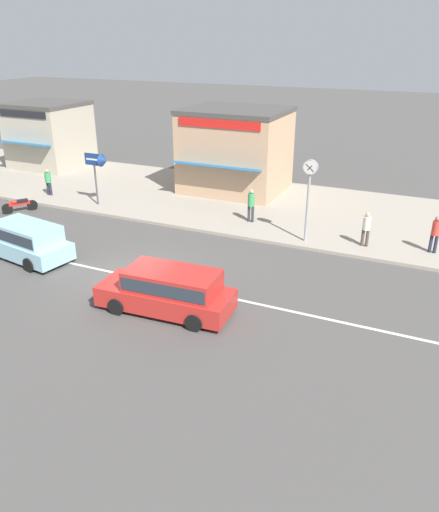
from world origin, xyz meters
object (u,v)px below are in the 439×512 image
(arrow_signboard, at_px, (101,163))
(street_clock, at_px, (309,181))
(pedestrian_mid_kerb, at_px, (435,232))
(pedestrian_far_end, at_px, (251,203))
(pedestrian_near_clock, at_px, (366,227))
(motorcycle_0, at_px, (19,205))
(pedestrian_by_shop, at_px, (48,180))
(minivan_pale_blue_3, at_px, (25,239))
(shopfront_corner_warung, at_px, (50,134))
(shopfront_mid_block, at_px, (236,150))
(minivan_red_2, at_px, (168,289))

(arrow_signboard, bearing_deg, street_clock, -2.25)
(pedestrian_mid_kerb, height_order, pedestrian_far_end, pedestrian_far_end)
(arrow_signboard, height_order, pedestrian_near_clock, arrow_signboard)
(motorcycle_0, height_order, street_clock, street_clock)
(pedestrian_by_shop, bearing_deg, minivan_pale_blue_3, -54.16)
(minivan_pale_blue_3, xyz_separation_m, shopfront_corner_warung, (-10.14, 13.11, 1.53))
(pedestrian_by_shop, distance_m, pedestrian_far_end, 12.49)
(shopfront_mid_block, bearing_deg, arrow_signboard, -131.37)
(pedestrian_near_clock, xyz_separation_m, shopfront_corner_warung, (-23.17, 6.12, 1.31))
(arrow_signboard, distance_m, pedestrian_by_shop, 4.48)
(pedestrian_mid_kerb, height_order, pedestrian_by_shop, pedestrian_mid_kerb)
(pedestrian_by_shop, bearing_deg, street_clock, -2.76)
(street_clock, distance_m, pedestrian_near_clock, 3.23)
(pedestrian_by_shop, height_order, pedestrian_far_end, pedestrian_far_end)
(minivan_red_2, height_order, minivan_pale_blue_3, same)
(pedestrian_near_clock, distance_m, pedestrian_far_end, 5.85)
(minivan_red_2, height_order, pedestrian_near_clock, pedestrian_near_clock)
(pedestrian_near_clock, bearing_deg, pedestrian_far_end, 171.51)
(street_clock, bearing_deg, pedestrian_mid_kerb, 10.32)
(motorcycle_0, bearing_deg, pedestrian_mid_kerb, 8.22)
(minivan_pale_blue_3, relative_size, shopfront_mid_block, 0.82)
(arrow_signboard, xyz_separation_m, pedestrian_mid_kerb, (16.85, 0.53, -1.44))
(arrow_signboard, distance_m, shopfront_corner_warung, 11.02)
(motorcycle_0, bearing_deg, street_clock, 7.48)
(minivan_red_2, height_order, street_clock, street_clock)
(shopfront_corner_warung, bearing_deg, arrow_signboard, -34.10)
(shopfront_corner_warung, bearing_deg, minivan_pale_blue_3, -52.27)
(pedestrian_near_clock, bearing_deg, shopfront_mid_block, 145.94)
(pedestrian_near_clock, xyz_separation_m, pedestrian_far_end, (-5.78, 0.86, 0.07))
(shopfront_mid_block, bearing_deg, minivan_pale_blue_3, -108.23)
(street_clock, height_order, shopfront_mid_block, shopfront_mid_block)
(pedestrian_mid_kerb, xyz_separation_m, pedestrian_by_shop, (-21.06, -0.22, -0.07))
(minivan_red_2, relative_size, shopfront_mid_block, 0.84)
(minivan_red_2, bearing_deg, street_clock, 71.67)
(minivan_red_2, bearing_deg, pedestrian_by_shop, 146.41)
(arrow_signboard, xyz_separation_m, pedestrian_far_end, (8.26, 0.92, -1.41))
(minivan_red_2, xyz_separation_m, minivan_pale_blue_3, (-7.83, 1.44, -0.00))
(street_clock, distance_m, pedestrian_mid_kerb, 5.77)
(minivan_pale_blue_3, relative_size, street_clock, 1.27)
(minivan_red_2, bearing_deg, pedestrian_mid_kerb, 48.04)
(pedestrian_near_clock, bearing_deg, motorcycle_0, -171.99)
(motorcycle_0, relative_size, shopfront_mid_block, 0.27)
(pedestrian_by_shop, bearing_deg, shopfront_corner_warung, 129.93)
(street_clock, xyz_separation_m, pedestrian_mid_kerb, (5.38, 0.98, -1.83))
(street_clock, bearing_deg, minivan_pale_blue_3, -148.20)
(motorcycle_0, xyz_separation_m, pedestrian_mid_kerb, (20.69, 2.99, 0.69))
(pedestrian_far_end, height_order, shopfront_corner_warung, shopfront_corner_warung)
(shopfront_corner_warung, bearing_deg, pedestrian_by_shop, -50.07)
(motorcycle_0, bearing_deg, arrow_signboard, 32.66)
(minivan_red_2, height_order, motorcycle_0, minivan_red_2)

